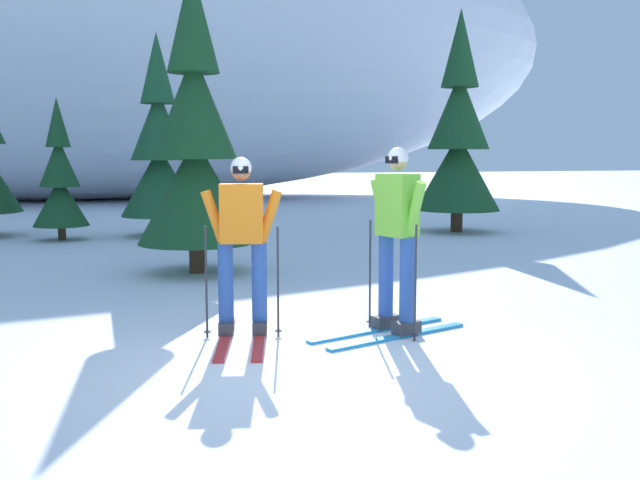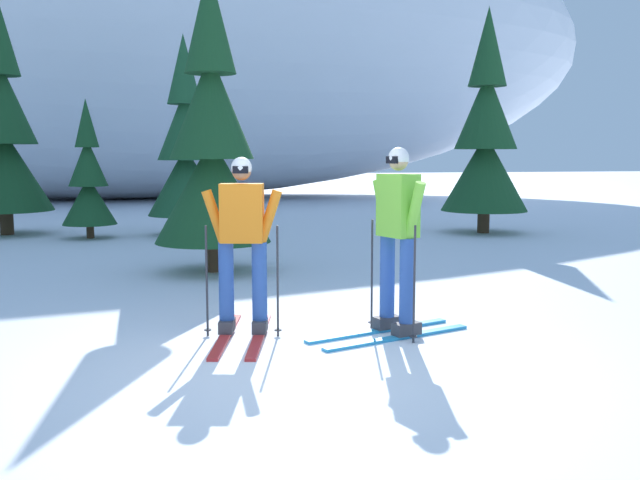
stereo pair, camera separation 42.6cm
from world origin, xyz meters
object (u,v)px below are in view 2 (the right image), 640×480
object	(u,v)px
skier_lime_jacket	(397,237)
pine_tree_center_left	(88,180)
pine_tree_left	(2,134)
pine_tree_center_right	(186,152)
skier_orange_jacket	(242,243)
pine_tree_right	(212,146)
pine_tree_far_right	(486,140)

from	to	relation	value
skier_lime_jacket	pine_tree_center_left	bearing A→B (deg)	111.47
pine_tree_left	pine_tree_center_right	distance (m)	4.05
skier_orange_jacket	pine_tree_center_left	distance (m)	9.19
pine_tree_left	pine_tree_right	distance (m)	7.37
pine_tree_center_right	pine_tree_right	bearing A→B (deg)	-88.35
pine_tree_center_right	skier_orange_jacket	bearing A→B (deg)	-89.33
pine_tree_left	pine_tree_right	xyz separation A→B (m)	(4.07, -6.13, -0.33)
pine_tree_center_right	pine_tree_right	xyz separation A→B (m)	(0.15, -5.19, 0.07)
pine_tree_right	pine_tree_far_right	size ratio (longest dim) A/B	0.90
skier_orange_jacket	pine_tree_right	xyz separation A→B (m)	(0.04, 3.93, 0.98)
pine_tree_center_left	pine_tree_far_right	distance (m)	8.77
pine_tree_center_left	pine_tree_right	size ratio (longest dim) A/B	0.65
pine_tree_left	pine_tree_right	world-z (taller)	pine_tree_left
pine_tree_left	pine_tree_center_left	world-z (taller)	pine_tree_left
skier_lime_jacket	pine_tree_center_right	world-z (taller)	pine_tree_center_right
pine_tree_center_left	pine_tree_center_right	xyz separation A→B (m)	(2.05, 0.20, 0.60)
pine_tree_right	pine_tree_center_left	bearing A→B (deg)	113.82
skier_orange_jacket	pine_tree_center_left	bearing A→B (deg)	103.61
skier_lime_jacket	pine_tree_left	bearing A→B (deg)	117.93
pine_tree_center_left	pine_tree_right	world-z (taller)	pine_tree_right
pine_tree_center_left	pine_tree_far_right	world-z (taller)	pine_tree_far_right
pine_tree_center_left	pine_tree_center_right	bearing A→B (deg)	5.50
skier_lime_jacket	pine_tree_center_right	xyz separation A→B (m)	(-1.59, 9.46, 0.86)
skier_lime_jacket	skier_orange_jacket	world-z (taller)	skier_lime_jacket
skier_orange_jacket	pine_tree_left	size ratio (longest dim) A/B	0.33
pine_tree_right	pine_tree_far_right	bearing A→B (deg)	31.86
pine_tree_center_left	pine_tree_center_right	size ratio (longest dim) A/B	0.67
skier_orange_jacket	pine_tree_center_right	world-z (taller)	pine_tree_center_right
pine_tree_far_right	pine_tree_center_right	bearing A→B (deg)	170.03
skier_lime_jacket	pine_tree_center_right	size ratio (longest dim) A/B	0.42
pine_tree_center_right	skier_lime_jacket	bearing A→B (deg)	-80.46
skier_lime_jacket	pine_tree_left	xyz separation A→B (m)	(-5.51, 10.40, 1.26)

